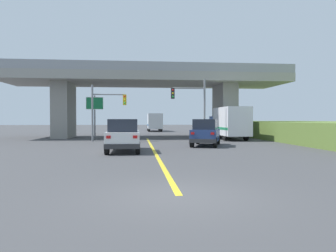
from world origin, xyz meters
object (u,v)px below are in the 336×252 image
object	(u,v)px
box_truck	(229,123)
traffic_signal_farside	(105,106)
suv_lead	(124,135)
traffic_signal_nearside	(193,102)
semi_truck_distant	(155,122)
suv_crossing	(206,132)
highway_sign	(95,107)

from	to	relation	value
box_truck	traffic_signal_farside	world-z (taller)	traffic_signal_farside
suv_lead	traffic_signal_nearside	xyz separation A→B (m)	(5.98, 8.54, 2.54)
traffic_signal_nearside	traffic_signal_farside	distance (m)	8.12
traffic_signal_nearside	semi_truck_distant	size ratio (longest dim) A/B	0.83
traffic_signal_nearside	semi_truck_distant	bearing A→B (deg)	94.98
suv_crossing	highway_sign	world-z (taller)	highway_sign
suv_lead	box_truck	bearing A→B (deg)	47.49
semi_truck_distant	traffic_signal_farside	bearing A→B (deg)	-104.05
box_truck	suv_lead	bearing A→B (deg)	-132.51
suv_lead	suv_crossing	world-z (taller)	same
traffic_signal_nearside	semi_truck_distant	distance (m)	24.70
suv_lead	semi_truck_distant	world-z (taller)	semi_truck_distant
traffic_signal_nearside	semi_truck_distant	world-z (taller)	traffic_signal_nearside
suv_crossing	highway_sign	distance (m)	13.36
suv_lead	suv_crossing	distance (m)	6.99
suv_lead	traffic_signal_nearside	world-z (taller)	traffic_signal_nearside
semi_truck_distant	suv_crossing	bearing A→B (deg)	-85.78
suv_lead	semi_truck_distant	distance (m)	33.29
box_truck	traffic_signal_nearside	xyz separation A→B (m)	(-4.12, -2.47, 1.88)
box_truck	semi_truck_distant	size ratio (longest dim) A/B	1.08
suv_lead	highway_sign	xyz separation A→B (m)	(-3.41, 12.74, 2.25)
traffic_signal_nearside	highway_sign	bearing A→B (deg)	155.90
suv_crossing	traffic_signal_nearside	size ratio (longest dim) A/B	0.82
suv_crossing	highway_sign	bearing A→B (deg)	154.54
highway_sign	semi_truck_distant	world-z (taller)	highway_sign
traffic_signal_nearside	traffic_signal_farside	bearing A→B (deg)	174.12
box_truck	highway_sign	xyz separation A→B (m)	(-13.51, 1.73, 1.59)
suv_crossing	semi_truck_distant	world-z (taller)	semi_truck_distant
box_truck	traffic_signal_farside	xyz separation A→B (m)	(-12.19, -1.64, 1.52)
box_truck	traffic_signal_nearside	size ratio (longest dim) A/B	1.30
box_truck	highway_sign	world-z (taller)	highway_sign
semi_truck_distant	box_truck	bearing A→B (deg)	-74.16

